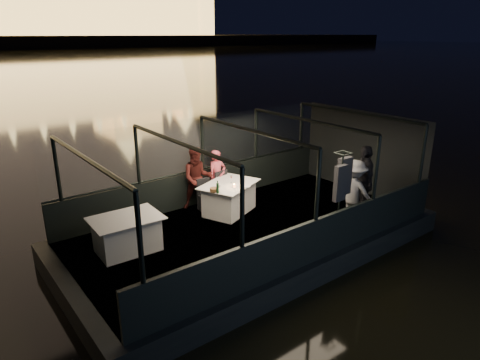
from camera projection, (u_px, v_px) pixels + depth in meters
boat_hull at (250, 246)px, 10.18m from camera, size 8.60×4.40×1.00m
boat_deck at (250, 227)px, 10.02m from camera, size 8.00×4.00×0.04m
gunwale_port at (203, 186)px, 11.37m from camera, size 8.00×0.08×0.90m
gunwale_starboard at (315, 240)px, 8.37m from camera, size 8.00×0.08×0.90m
cabin_glass_port at (202, 144)px, 10.99m from camera, size 8.00×0.02×1.40m
cabin_glass_starboard at (318, 185)px, 8.00m from camera, size 8.00×0.02×1.40m
cabin_roof_glass at (251, 130)px, 9.27m from camera, size 8.00×4.00×0.02m
end_wall_fore at (70, 227)px, 7.34m from camera, size 0.02×4.00×2.30m
end_wall_aft at (362, 152)px, 11.95m from camera, size 0.02×4.00×2.30m
canopy_ribs at (251, 180)px, 9.64m from camera, size 8.00×4.00×2.30m
dining_table_central at (229, 198)px, 10.71m from camera, size 1.75×1.54×0.77m
dining_table_aft at (127, 234)px, 8.80m from camera, size 1.44×1.06×0.74m
chair_port_left at (207, 194)px, 10.82m from camera, size 0.39×0.39×0.81m
chair_port_right at (225, 189)px, 11.15m from camera, size 0.46×0.46×0.89m
coat_stand at (340, 199)px, 9.21m from camera, size 0.57×0.46×1.99m
person_woman_coral at (217, 176)px, 11.22m from camera, size 0.54×0.38×1.44m
person_man_maroon at (198, 180)px, 10.86m from camera, size 0.95×0.87×1.62m
passenger_stripe at (354, 189)px, 9.98m from camera, size 0.79×1.11×1.56m
passenger_dark at (364, 183)px, 10.40m from camera, size 0.99×1.11×1.79m
wine_bottle at (218, 187)px, 9.92m from camera, size 0.08×0.08×0.30m
bread_basket at (214, 190)px, 10.06m from camera, size 0.21×0.21×0.08m
amber_candle at (234, 186)px, 10.34m from camera, size 0.07×0.07×0.08m
plate_near at (246, 186)px, 10.39m from camera, size 0.22×0.22×0.01m
plate_far at (215, 188)px, 10.29m from camera, size 0.24×0.24×0.01m
wine_glass_white at (219, 189)px, 9.96m from camera, size 0.06×0.06×0.17m
wine_glass_red at (231, 179)px, 10.61m from camera, size 0.08×0.08×0.19m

